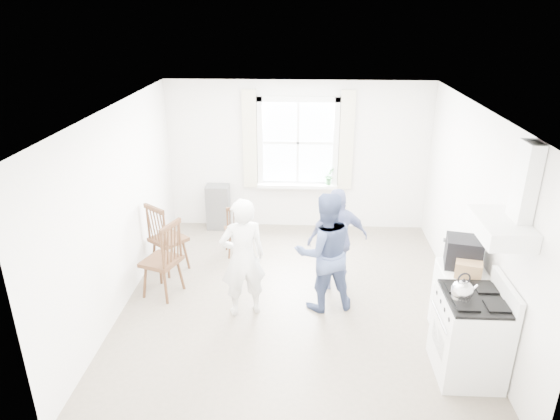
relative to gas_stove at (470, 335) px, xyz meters
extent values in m
cube|color=gray|center=(-1.91, 1.35, -0.49)|extent=(4.62, 5.12, 0.02)
cube|color=white|center=(-1.91, 3.87, 0.82)|extent=(4.62, 0.04, 2.64)
cube|color=white|center=(-1.91, -1.17, 0.82)|extent=(4.62, 0.04, 2.64)
cube|color=white|center=(-4.18, 1.35, 0.82)|extent=(0.04, 5.12, 2.64)
cube|color=white|center=(0.36, 1.35, 0.82)|extent=(0.04, 5.12, 2.64)
cube|color=white|center=(-1.91, 1.35, 2.13)|extent=(4.62, 5.12, 0.02)
cube|color=white|center=(-1.91, 3.83, 1.07)|extent=(1.20, 0.02, 1.40)
cube|color=white|center=(-1.91, 3.80, 1.81)|extent=(1.38, 0.09, 0.09)
cube|color=white|center=(-1.91, 3.80, 0.32)|extent=(1.38, 0.09, 0.09)
cube|color=white|center=(-2.56, 3.80, 1.07)|extent=(0.09, 0.09, 1.58)
cube|color=white|center=(-1.27, 3.80, 1.07)|extent=(0.09, 0.09, 1.58)
cube|color=white|center=(-1.91, 3.73, 0.34)|extent=(1.38, 0.24, 0.06)
cube|color=beige|center=(-2.73, 3.79, 1.12)|extent=(0.24, 0.05, 1.70)
cube|color=beige|center=(-1.09, 3.79, 1.12)|extent=(0.24, 0.05, 1.70)
cube|color=white|center=(0.11, 0.00, 1.26)|extent=(0.45, 0.76, 0.18)
cube|color=white|center=(0.26, 0.00, 1.73)|extent=(0.14, 0.30, 0.76)
cube|color=slate|center=(-3.31, 3.68, -0.08)|extent=(0.40, 0.30, 0.80)
cube|color=white|center=(-0.01, 0.00, -0.02)|extent=(0.65, 0.76, 0.92)
cube|color=black|center=(-0.01, 0.00, 0.45)|extent=(0.61, 0.72, 0.03)
cube|color=white|center=(0.29, 0.00, 0.54)|extent=(0.06, 0.76, 0.20)
cylinder|color=silver|center=(-0.35, 0.00, 0.22)|extent=(0.02, 0.61, 0.02)
sphere|color=silver|center=(-0.18, -0.05, 0.57)|extent=(0.22, 0.22, 0.22)
cylinder|color=silver|center=(-0.18, -0.05, 0.51)|extent=(0.20, 0.20, 0.04)
torus|color=black|center=(-0.18, -0.05, 0.71)|extent=(0.14, 0.04, 0.14)
cube|color=white|center=(0.07, 0.70, -0.03)|extent=(0.50, 0.55, 0.90)
cube|color=black|center=(0.06, 0.77, 0.51)|extent=(0.46, 0.43, 0.19)
cube|color=black|center=(0.06, 0.77, 0.69)|extent=(0.46, 0.43, 0.17)
cube|color=#A47D4F|center=(0.06, 0.51, 0.51)|extent=(0.33, 0.28, 0.18)
cube|color=#3F2414|center=(-2.85, 2.69, -0.08)|extent=(0.46, 0.44, 0.04)
cube|color=#3F2414|center=(-2.80, 2.53, 0.16)|extent=(0.36, 0.15, 0.48)
cylinder|color=#3F2414|center=(-2.85, 2.69, -0.29)|extent=(0.03, 0.03, 0.38)
cube|color=#3F2414|center=(-3.80, 2.12, 0.01)|extent=(0.64, 0.63, 0.06)
cube|color=#3F2414|center=(-3.92, 1.97, 0.31)|extent=(0.39, 0.32, 0.59)
cylinder|color=#3F2414|center=(-3.80, 2.12, -0.25)|extent=(0.04, 0.04, 0.47)
cube|color=#3F2414|center=(-3.72, 1.43, 0.02)|extent=(0.58, 0.59, 0.06)
cube|color=#3F2414|center=(-3.53, 1.36, 0.32)|extent=(0.22, 0.44, 0.60)
cylinder|color=#3F2414|center=(-3.72, 1.43, -0.24)|extent=(0.04, 0.04, 0.48)
imported|color=white|center=(-2.54, 1.03, 0.31)|extent=(0.74, 0.74, 1.59)
imported|color=#44537E|center=(-1.51, 1.22, 0.32)|extent=(0.95, 0.95, 1.61)
imported|color=navy|center=(-1.32, 1.75, 0.25)|extent=(1.06, 1.06, 1.47)
imported|color=#316F38|center=(-1.36, 3.71, 0.52)|extent=(0.22, 0.22, 0.30)
camera|label=1|loc=(-1.80, -4.48, 3.25)|focal=32.00mm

